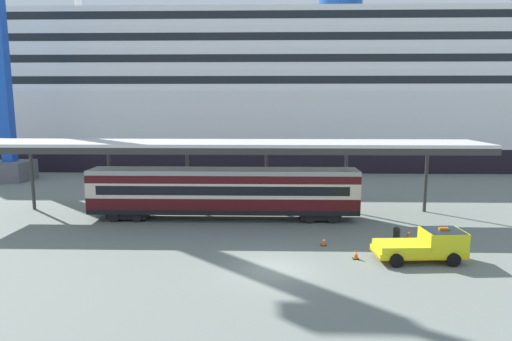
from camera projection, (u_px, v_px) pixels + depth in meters
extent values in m
plane|color=slate|center=(273.00, 270.00, 24.50)|extent=(400.00, 400.00, 0.00)
cube|color=black|center=(322.00, 152.00, 69.90)|extent=(136.75, 23.10, 3.27)
cube|color=silver|center=(323.00, 118.00, 69.08)|extent=(136.75, 23.10, 7.64)
cube|color=silver|center=(324.00, 85.00, 68.29)|extent=(125.81, 21.25, 2.88)
cube|color=black|center=(334.00, 80.00, 57.82)|extent=(120.34, 0.12, 1.04)
cube|color=silver|center=(324.00, 66.00, 67.86)|extent=(120.78, 20.40, 2.88)
cube|color=black|center=(334.00, 58.00, 57.80)|extent=(115.53, 0.12, 1.04)
cube|color=silver|center=(324.00, 47.00, 67.43)|extent=(115.75, 19.55, 2.88)
cube|color=black|center=(334.00, 36.00, 57.79)|extent=(110.71, 0.12, 1.04)
cube|color=silver|center=(325.00, 28.00, 66.99)|extent=(110.71, 18.70, 2.88)
cube|color=black|center=(334.00, 14.00, 57.78)|extent=(105.90, 0.12, 1.04)
cylinder|color=#194799|center=(341.00, 2.00, 66.38)|extent=(6.61, 6.61, 2.26)
cylinder|color=silver|center=(78.00, 7.00, 67.43)|extent=(1.00, 1.00, 3.73)
cube|color=silver|center=(224.00, 143.00, 34.93)|extent=(41.29, 5.59, 0.25)
cube|color=#2F2F2F|center=(220.00, 151.00, 32.32)|extent=(41.29, 0.20, 0.50)
cylinder|color=#2F2F2F|center=(32.00, 176.00, 38.18)|extent=(0.28, 0.28, 6.02)
cylinder|color=#2F2F2F|center=(109.00, 176.00, 38.02)|extent=(0.28, 0.28, 6.02)
cylinder|color=#2F2F2F|center=(188.00, 177.00, 37.85)|extent=(0.28, 0.28, 6.02)
cylinder|color=#2F2F2F|center=(266.00, 177.00, 37.68)|extent=(0.28, 0.28, 6.02)
cylinder|color=#2F2F2F|center=(346.00, 177.00, 37.51)|extent=(0.28, 0.28, 6.02)
cylinder|color=#2F2F2F|center=(426.00, 177.00, 37.34)|extent=(0.28, 0.28, 6.02)
cube|color=black|center=(224.00, 209.00, 35.23)|extent=(21.47, 2.80, 0.40)
cube|color=#470F14|center=(224.00, 201.00, 35.13)|extent=(21.47, 2.80, 0.90)
cube|color=beige|center=(224.00, 188.00, 34.97)|extent=(21.47, 2.80, 1.20)
cube|color=black|center=(222.00, 191.00, 33.61)|extent=(19.76, 0.08, 0.72)
cube|color=#470F14|center=(224.00, 177.00, 34.84)|extent=(21.47, 2.80, 0.60)
cube|color=#A9A9A9|center=(223.00, 171.00, 34.76)|extent=(21.47, 2.69, 0.36)
cube|color=black|center=(130.00, 213.00, 35.48)|extent=(3.20, 2.35, 0.50)
cylinder|color=black|center=(114.00, 217.00, 34.34)|extent=(0.84, 0.12, 0.84)
cylinder|color=black|center=(136.00, 217.00, 34.30)|extent=(0.84, 0.12, 0.84)
cube|color=black|center=(319.00, 214.00, 35.10)|extent=(3.20, 2.35, 0.50)
cylinder|color=black|center=(309.00, 218.00, 33.96)|extent=(0.84, 0.12, 0.84)
cylinder|color=black|center=(333.00, 218.00, 33.92)|extent=(0.84, 0.12, 0.84)
cube|color=yellow|center=(418.00, 251.00, 25.80)|extent=(5.31, 2.32, 0.36)
cube|color=#F2B20C|center=(418.00, 253.00, 25.82)|extent=(5.31, 2.34, 0.12)
cube|color=yellow|center=(443.00, 239.00, 25.74)|extent=(2.40, 2.06, 1.10)
cube|color=#19232D|center=(443.00, 234.00, 25.69)|extent=(2.19, 1.96, 0.44)
cube|color=orange|center=(444.00, 229.00, 25.65)|extent=(0.57, 0.23, 0.16)
cube|color=yellow|center=(401.00, 246.00, 25.71)|extent=(3.02, 2.10, 0.36)
cylinder|color=black|center=(438.00, 248.00, 26.87)|extent=(0.81, 0.30, 0.80)
cylinder|color=black|center=(453.00, 260.00, 24.90)|extent=(0.81, 0.30, 0.80)
cylinder|color=black|center=(385.00, 249.00, 26.75)|extent=(0.81, 0.30, 0.80)
cylinder|color=black|center=(396.00, 261.00, 24.78)|extent=(0.81, 0.30, 0.80)
cube|color=black|center=(408.00, 238.00, 30.19)|extent=(0.36, 0.36, 0.04)
cone|color=#EA590F|center=(409.00, 233.00, 30.14)|extent=(0.30, 0.30, 0.71)
cylinder|color=white|center=(409.00, 232.00, 30.13)|extent=(0.17, 0.17, 0.10)
cube|color=black|center=(356.00, 259.00, 26.17)|extent=(0.36, 0.36, 0.04)
cone|color=#EA590F|center=(356.00, 254.00, 26.12)|extent=(0.30, 0.30, 0.59)
cylinder|color=white|center=(356.00, 253.00, 26.12)|extent=(0.17, 0.17, 0.08)
cube|color=black|center=(324.00, 245.00, 28.69)|extent=(0.36, 0.36, 0.04)
cone|color=#EA590F|center=(324.00, 240.00, 28.64)|extent=(0.30, 0.30, 0.62)
cylinder|color=white|center=(324.00, 240.00, 28.64)|extent=(0.17, 0.17, 0.09)
cube|color=#595960|center=(11.00, 171.00, 52.95)|extent=(4.40, 4.40, 2.40)
cylinder|color=black|center=(396.00, 235.00, 29.76)|extent=(0.44, 0.44, 0.70)
sphere|color=black|center=(397.00, 230.00, 29.70)|extent=(0.48, 0.48, 0.48)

